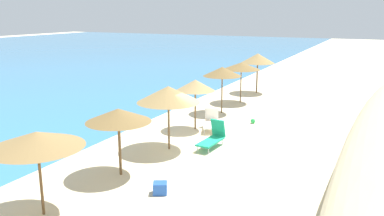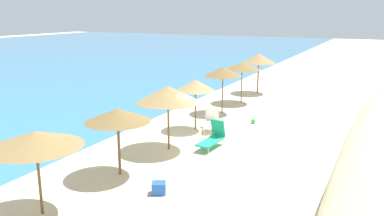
{
  "view_description": "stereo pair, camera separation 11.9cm",
  "coord_description": "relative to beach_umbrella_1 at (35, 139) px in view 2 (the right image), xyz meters",
  "views": [
    {
      "loc": [
        -15.2,
        -6.28,
        5.77
      ],
      "look_at": [
        1.12,
        1.65,
        1.39
      ],
      "focal_mm": 37.21,
      "sensor_mm": 36.0,
      "label": 1
    },
    {
      "loc": [
        -15.15,
        -6.38,
        5.77
      ],
      "look_at": [
        1.12,
        1.65,
        1.39
      ],
      "focal_mm": 37.21,
      "sensor_mm": 36.0,
      "label": 2
    }
  ],
  "objects": [
    {
      "name": "beach_umbrella_1",
      "position": [
        0.0,
        0.0,
        0.0
      ],
      "size": [
        2.66,
        2.66,
        2.53
      ],
      "color": "brown",
      "rests_on": "ground_plane"
    },
    {
      "name": "beach_umbrella_4",
      "position": [
        9.83,
        -0.25,
        -0.04
      ],
      "size": [
        1.94,
        1.94,
        2.54
      ],
      "color": "brown",
      "rests_on": "ground_plane"
    },
    {
      "name": "beach_umbrella_5",
      "position": [
        13.55,
        -0.2,
        0.15
      ],
      "size": [
        2.22,
        2.22,
        2.72
      ],
      "color": "brown",
      "rests_on": "ground_plane"
    },
    {
      "name": "beach_umbrella_7",
      "position": [
        20.27,
        -0.28,
        0.23
      ],
      "size": [
        2.43,
        2.43,
        2.89
      ],
      "color": "brown",
      "rests_on": "ground_plane"
    },
    {
      "name": "cooler_box",
      "position": [
        2.67,
        -2.39,
        -2.1
      ],
      "size": [
        0.57,
        0.58,
        0.39
      ],
      "primitive_type": "cube",
      "rotation": [
        0.0,
        0.0,
        2.05
      ],
      "color": "blue",
      "rests_on": "ground_plane"
    },
    {
      "name": "beach_umbrella_3",
      "position": [
        6.62,
        -0.52,
        0.13
      ],
      "size": [
        2.68,
        2.68,
        2.78
      ],
      "color": "brown",
      "rests_on": "ground_plane"
    },
    {
      "name": "lounge_chair_0",
      "position": [
        7.67,
        -2.13,
        -1.85
      ],
      "size": [
        1.72,
        0.77,
        1.15
      ],
      "rotation": [
        0.0,
        0.0,
        1.5
      ],
      "color": "#199972",
      "rests_on": "ground_plane"
    },
    {
      "name": "beach_ball",
      "position": [
        12.15,
        -2.56,
        -2.17
      ],
      "size": [
        0.25,
        0.25,
        0.25
      ],
      "primitive_type": "sphere",
      "color": "green",
      "rests_on": "ground_plane"
    },
    {
      "name": "ground_plane",
      "position": [
        7.55,
        -2.28,
        -2.3
      ],
      "size": [
        160.0,
        160.0,
        0.0
      ],
      "primitive_type": "plane",
      "color": "beige"
    },
    {
      "name": "beach_umbrella_2",
      "position": [
        3.41,
        -0.29,
        -0.07
      ],
      "size": [
        2.34,
        2.34,
        2.48
      ],
      "color": "brown",
      "rests_on": "ground_plane"
    },
    {
      "name": "beach_umbrella_6",
      "position": [
        16.66,
        -0.29,
        0.11
      ],
      "size": [
        2.41,
        2.41,
        2.64
      ],
      "color": "brown",
      "rests_on": "ground_plane"
    },
    {
      "name": "lounge_chair_2",
      "position": [
        10.1,
        -1.01,
        -1.88
      ],
      "size": [
        1.76,
        1.2,
        1.03
      ],
      "rotation": [
        0.0,
        0.0,
        1.93
      ],
      "color": "white",
      "rests_on": "ground_plane"
    }
  ]
}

